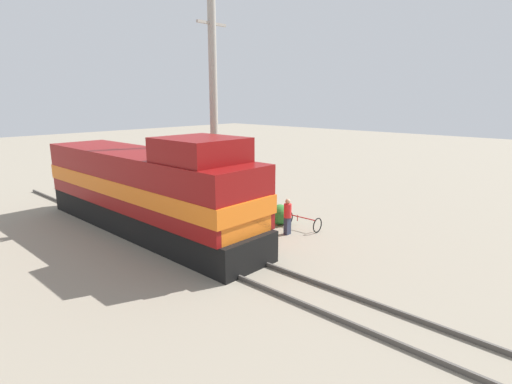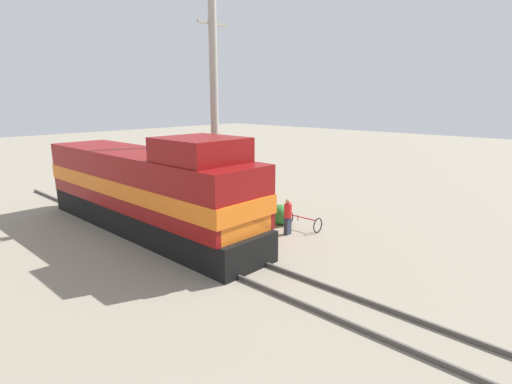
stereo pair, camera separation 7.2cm
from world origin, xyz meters
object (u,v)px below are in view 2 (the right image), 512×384
at_px(vendor_umbrella, 250,187).
at_px(bicycle, 303,222).
at_px(billboard_sign, 209,163).
at_px(person_bystander, 288,215).
at_px(locomotive, 149,190).
at_px(utility_pole, 214,109).

distance_m(vendor_umbrella, bicycle, 2.93).
xyz_separation_m(billboard_sign, person_bystander, (-1.15, -6.70, -1.52)).
bearing_deg(person_bystander, vendor_umbrella, 96.32).
xyz_separation_m(billboard_sign, bicycle, (-0.07, -6.74, -2.04)).
relative_size(vendor_umbrella, bicycle, 1.23).
xyz_separation_m(vendor_umbrella, billboard_sign, (1.38, 4.62, 0.50)).
bearing_deg(locomotive, bicycle, -43.42).
bearing_deg(locomotive, person_bystander, -50.01).
distance_m(utility_pole, person_bystander, 6.72).
relative_size(locomotive, bicycle, 7.93).
height_order(utility_pole, person_bystander, utility_pole).
relative_size(locomotive, person_bystander, 8.30).
distance_m(utility_pole, billboard_sign, 3.64).
height_order(locomotive, vendor_umbrella, locomotive).
bearing_deg(utility_pole, vendor_umbrella, -97.43).
xyz_separation_m(vendor_umbrella, bicycle, (1.31, -2.12, -1.54)).
relative_size(vendor_umbrella, person_bystander, 1.29).
xyz_separation_m(vendor_umbrella, person_bystander, (0.23, -2.08, -1.02)).
bearing_deg(locomotive, utility_pole, 2.65).
bearing_deg(billboard_sign, person_bystander, -99.74).
xyz_separation_m(locomotive, person_bystander, (3.99, -4.76, -1.10)).
bearing_deg(bicycle, person_bystander, -3.23).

